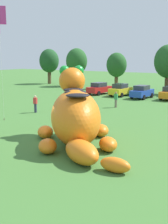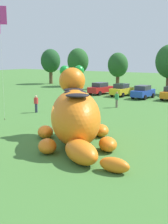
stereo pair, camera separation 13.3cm
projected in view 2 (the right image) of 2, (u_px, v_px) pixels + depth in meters
The scene contains 12 objects.
ground_plane at pixel (59, 142), 20.08m from camera, with size 160.00×160.00×0.00m, color #427533.
giant_inflatable_creature at pixel (76, 117), 19.31m from camera, with size 8.56×7.48×4.88m.
car_red at pixel (101, 88), 44.48m from camera, with size 2.39×4.31×1.72m.
car_yellow at pixel (122, 90), 42.65m from camera, with size 2.08×4.17×1.72m.
car_blue at pixel (143, 92), 40.25m from camera, with size 2.08×4.17×1.72m.
tree_far_left at pixel (51, 61), 60.68m from camera, with size 3.85×3.85×6.83m.
tree_left at pixel (78, 61), 55.94m from camera, with size 3.87×3.87×6.86m.
tree_mid_left at pixel (118, 65), 51.68m from camera, with size 3.41×3.41×6.05m.
spectator_near_inflatable at pixel (81, 104), 30.14m from camera, with size 0.38×0.26×1.71m.
spectator_by_cars at pixel (117, 100), 33.23m from camera, with size 0.38×0.26×1.71m.
spectator_wandering at pixel (36, 104), 30.33m from camera, with size 0.38×0.26×1.71m.
tethered_flying_kite at pixel (0, 17), 25.38m from camera, with size 1.13×1.13×9.57m.
Camera 2 is at (11.90, -15.39, 5.58)m, focal length 49.27 mm.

